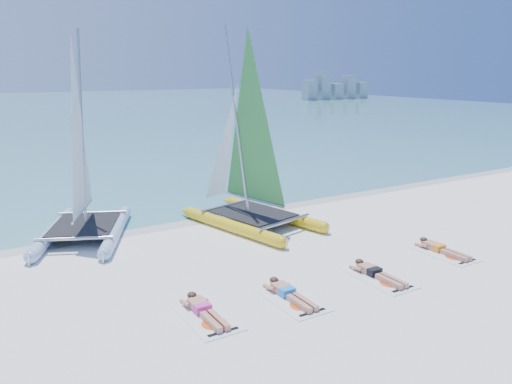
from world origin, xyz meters
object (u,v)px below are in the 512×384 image
at_px(towel_d, 445,254).
at_px(sunbather_d, 440,248).
at_px(towel_b, 293,300).
at_px(sunbather_c, 376,272).
at_px(catamaran_yellow, 243,161).
at_px(sunbather_b, 288,292).
at_px(catamaran_blue, 81,175).
at_px(towel_c, 381,279).
at_px(towel_a, 207,317).
at_px(sunbather_a, 203,309).

relative_size(towel_d, sunbather_d, 1.07).
height_order(towel_b, towel_d, same).
relative_size(sunbather_c, sunbather_d, 1.00).
bearing_deg(towel_d, catamaran_yellow, 121.14).
distance_m(catamaran_yellow, sunbather_c, 6.36).
height_order(catamaran_yellow, sunbather_c, catamaran_yellow).
bearing_deg(sunbather_c, towel_b, -179.63).
xyz_separation_m(sunbather_b, sunbather_d, (5.58, 0.17, 0.00)).
relative_size(catamaran_blue, towel_c, 3.66).
height_order(towel_a, towel_b, same).
height_order(towel_a, sunbather_c, sunbather_c).
bearing_deg(towel_b, sunbather_c, 0.37).
distance_m(catamaran_yellow, towel_a, 7.41).
xyz_separation_m(catamaran_yellow, towel_b, (-2.06, -5.99, -2.19)).
bearing_deg(towel_d, towel_c, -173.29).
xyz_separation_m(towel_b, towel_d, (5.58, 0.17, 0.00)).
bearing_deg(towel_b, sunbather_b, 90.00).
bearing_deg(catamaran_blue, sunbather_a, -57.35).
bearing_deg(catamaran_yellow, sunbather_a, -140.31).
distance_m(catamaran_blue, sunbather_c, 9.47).
height_order(catamaran_yellow, towel_c, catamaran_yellow).
relative_size(towel_a, towel_c, 1.00).
bearing_deg(sunbather_d, towel_a, -179.27).
distance_m(towel_c, sunbather_c, 0.22).
distance_m(sunbather_c, sunbather_d, 2.95).
height_order(sunbather_b, towel_c, sunbather_b).
height_order(towel_c, towel_d, same).
xyz_separation_m(towel_c, sunbather_c, (0.00, 0.19, 0.11)).
height_order(catamaran_yellow, sunbather_b, catamaran_yellow).
xyz_separation_m(towel_a, sunbather_a, (0.00, 0.19, 0.11)).
bearing_deg(sunbather_c, catamaran_yellow, 95.62).
height_order(towel_b, sunbather_b, sunbather_b).
height_order(catamaran_blue, towel_c, catamaran_blue).
relative_size(catamaran_yellow, towel_a, 3.78).
height_order(towel_d, sunbather_d, sunbather_d).
distance_m(towel_c, sunbather_d, 2.98).
bearing_deg(sunbather_c, catamaran_blue, 128.20).
distance_m(towel_b, towel_d, 5.58).
distance_m(sunbather_a, towel_b, 2.14).
height_order(catamaran_yellow, towel_d, catamaran_yellow).
bearing_deg(sunbather_b, catamaran_blue, 113.48).
distance_m(catamaran_yellow, sunbather_d, 6.96).
bearing_deg(sunbather_b, catamaran_yellow, 70.47).
height_order(catamaran_blue, sunbather_d, catamaran_blue).
height_order(catamaran_blue, sunbather_c, catamaran_blue).
height_order(sunbather_a, sunbather_d, same).
bearing_deg(towel_a, sunbather_d, 0.73).
xyz_separation_m(towel_b, sunbather_d, (5.58, 0.36, 0.11)).
bearing_deg(towel_d, catamaran_blue, 140.53).
relative_size(towel_a, sunbather_a, 1.07).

